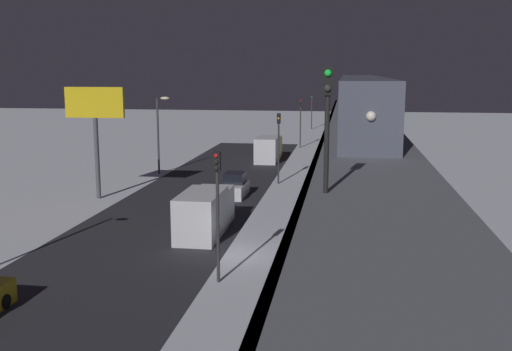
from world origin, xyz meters
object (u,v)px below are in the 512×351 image
object	(u,v)px
sedan_white	(235,187)
delivery_van	(269,149)
box_truck	(205,212)
traffic_light_distant	(312,105)
commercial_billboard	(95,114)
subway_train	(361,99)
traffic_light_near	(217,198)
traffic_light_mid	(279,138)
traffic_light_far	(301,116)
rail_signal	(327,107)

from	to	relation	value
sedan_white	delivery_van	world-z (taller)	delivery_van
box_truck	traffic_light_distant	world-z (taller)	traffic_light_distant
traffic_light_distant	commercial_billboard	bearing A→B (deg)	77.23
subway_train	traffic_light_near	distance (m)	19.81
traffic_light_mid	traffic_light_distant	xyz separation A→B (m)	(0.00, -51.59, 0.00)
traffic_light_near	traffic_light_mid	size ratio (longest dim) A/B	1.00
traffic_light_near	traffic_light_mid	xyz separation A→B (m)	(0.00, -25.80, 0.00)
sedan_white	traffic_light_near	size ratio (longest dim) A/B	0.65
box_truck	traffic_light_mid	bearing A→B (deg)	-98.93
box_truck	traffic_light_far	distance (m)	43.16
sedan_white	commercial_billboard	bearing A→B (deg)	-167.31
rail_signal	traffic_light_near	size ratio (longest dim) A/B	0.62
sedan_white	commercial_billboard	xyz separation A→B (m)	(10.71, 2.41, 6.03)
delivery_van	traffic_light_mid	xyz separation A→B (m)	(-2.70, 13.86, 2.85)
box_truck	commercial_billboard	distance (m)	15.01
traffic_light_mid	subway_train	bearing A→B (deg)	132.46
sedan_white	traffic_light_distant	size ratio (longest dim) A/B	0.65
delivery_van	commercial_billboard	distance (m)	25.43
subway_train	sedan_white	distance (m)	12.43
traffic_light_far	traffic_light_distant	distance (m)	25.80
subway_train	traffic_light_mid	bearing A→B (deg)	-47.54
subway_train	box_truck	bearing A→B (deg)	44.27
traffic_light_near	commercial_billboard	world-z (taller)	commercial_billboard
rail_signal	traffic_light_far	xyz separation A→B (m)	(5.36, -59.87, -4.84)
rail_signal	traffic_light_distant	bearing A→B (deg)	-86.42
sedan_white	rail_signal	bearing A→B (deg)	-73.58
delivery_van	traffic_light_mid	world-z (taller)	traffic_light_mid
delivery_van	traffic_light_mid	size ratio (longest dim) A/B	1.16
sedan_white	traffic_light_mid	xyz separation A→B (m)	(-2.90, -6.03, 3.40)
rail_signal	commercial_billboard	distance (m)	31.96
traffic_light_distant	rail_signal	bearing A→B (deg)	93.58
delivery_van	traffic_light_far	xyz separation A→B (m)	(-2.70, -11.93, 2.85)
traffic_light_mid	traffic_light_far	world-z (taller)	same
box_truck	rail_signal	bearing A→B (deg)	115.51
delivery_van	subway_train	bearing A→B (deg)	114.31
traffic_light_near	sedan_white	bearing A→B (deg)	-81.65
subway_train	sedan_white	bearing A→B (deg)	-9.46
traffic_light_near	traffic_light_distant	xyz separation A→B (m)	(0.00, -77.39, 0.00)
box_truck	traffic_light_near	xyz separation A→B (m)	(-2.70, 8.62, 2.85)
traffic_light_far	traffic_light_distant	size ratio (longest dim) A/B	1.00
subway_train	traffic_light_near	xyz separation A→B (m)	(7.04, 18.11, -3.89)
subway_train	delivery_van	world-z (taller)	subway_train
box_truck	commercial_billboard	xyz separation A→B (m)	(10.91, -8.74, 5.48)
traffic_light_distant	traffic_light_mid	bearing A→B (deg)	90.00
subway_train	traffic_light_distant	xyz separation A→B (m)	(7.04, -59.28, -3.89)
box_truck	traffic_light_mid	xyz separation A→B (m)	(-2.70, -17.18, 2.85)
sedan_white	traffic_light_far	world-z (taller)	traffic_light_far
traffic_light_far	sedan_white	bearing A→B (deg)	84.79
traffic_light_far	subway_train	bearing A→B (deg)	101.86
traffic_light_distant	delivery_van	bearing A→B (deg)	85.91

